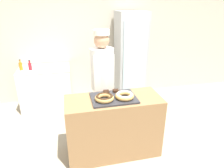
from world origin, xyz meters
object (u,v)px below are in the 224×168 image
at_px(chest_freezer, 47,87).
at_px(bottle_orange, 21,66).
at_px(beverage_fridge, 130,58).
at_px(bottle_red, 30,66).
at_px(baker_person, 102,83).
at_px(donut_light_glaze, 125,95).
at_px(brownie_back_right, 116,91).
at_px(serving_tray, 114,98).
at_px(donut_chocolate_glaze, 104,97).
at_px(brownie_back_left, 106,92).

distance_m(chest_freezer, bottle_orange, 0.68).
distance_m(beverage_fridge, bottle_red, 2.11).
bearing_deg(bottle_orange, baker_person, -39.22).
height_order(donut_light_glaze, brownie_back_right, donut_light_glaze).
distance_m(beverage_fridge, chest_freezer, 1.94).
xyz_separation_m(serving_tray, donut_chocolate_glaze, (-0.14, -0.06, 0.05)).
bearing_deg(beverage_fridge, brownie_back_right, -114.71).
xyz_separation_m(donut_light_glaze, chest_freezer, (-1.21, 1.79, -0.52)).
bearing_deg(bottle_red, donut_light_glaze, -49.71).
distance_m(brownie_back_left, bottle_red, 1.96).
xyz_separation_m(donut_chocolate_glaze, chest_freezer, (-0.93, 1.79, -0.52)).
bearing_deg(bottle_red, brownie_back_left, -50.22).
distance_m(donut_chocolate_glaze, bottle_orange, 2.22).
height_order(serving_tray, chest_freezer, serving_tray).
bearing_deg(brownie_back_left, chest_freezer, 122.58).
bearing_deg(brownie_back_right, beverage_fridge, 65.29).
distance_m(brownie_back_left, beverage_fridge, 1.78).
bearing_deg(chest_freezer, brownie_back_right, -53.90).
distance_m(donut_chocolate_glaze, baker_person, 0.58).
height_order(donut_light_glaze, brownie_back_left, donut_light_glaze).
height_order(brownie_back_left, chest_freezer, brownie_back_left).
height_order(beverage_fridge, bottle_red, beverage_fridge).
relative_size(donut_light_glaze, brownie_back_left, 3.24).
height_order(brownie_back_right, chest_freezer, brownie_back_right).
height_order(bottle_orange, bottle_red, bottle_orange).
bearing_deg(brownie_back_right, serving_tray, -113.48).
height_order(donut_light_glaze, chest_freezer, donut_light_glaze).
relative_size(donut_chocolate_glaze, bottle_orange, 1.19).
height_order(chest_freezer, bottle_orange, bottle_orange).
xyz_separation_m(donut_chocolate_glaze, beverage_fridge, (0.93, 1.78, 0.02)).
distance_m(chest_freezer, bottle_red, 0.58).
height_order(donut_light_glaze, bottle_red, bottle_red).
bearing_deg(donut_chocolate_glaze, baker_person, 82.23).
distance_m(donut_chocolate_glaze, donut_light_glaze, 0.28).
bearing_deg(serving_tray, brownie_back_right, 66.52).
relative_size(brownie_back_right, chest_freezer, 0.08).
distance_m(baker_person, bottle_red, 1.70).
distance_m(donut_light_glaze, bottle_orange, 2.40).
bearing_deg(donut_light_glaze, chest_freezer, 124.12).
bearing_deg(donut_chocolate_glaze, bottle_red, 124.40).
bearing_deg(baker_person, brownie_back_right, -69.61).
relative_size(donut_light_glaze, bottle_red, 1.30).
bearing_deg(bottle_red, beverage_fridge, 1.59).
distance_m(donut_chocolate_glaze, brownie_back_right, 0.31).
bearing_deg(brownie_back_left, beverage_fridge, 61.15).
distance_m(donut_light_glaze, brownie_back_left, 0.31).
bearing_deg(donut_chocolate_glaze, brownie_back_left, 72.60).
relative_size(donut_light_glaze, chest_freezer, 0.25).
bearing_deg(donut_chocolate_glaze, bottle_orange, 127.79).
bearing_deg(serving_tray, donut_chocolate_glaze, -157.04).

